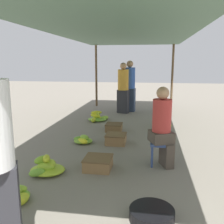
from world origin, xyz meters
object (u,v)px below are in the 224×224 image
object	(u,v)px
banana_pile_right_0	(161,124)
stool	(161,146)
banana_pile_left_1	(98,118)
crate_mid	(116,139)
banana_pile_right_1	(162,110)
crate_near	(114,127)
banana_pile_left_3	(12,196)
banana_pile_left_2	(82,140)
shopper_walking_far	(123,87)
banana_pile_left_0	(46,168)
shopper_walking_mid	(130,85)
crate_far	(98,163)
vendor_seated	(163,126)
basin_black	(152,215)

from	to	relation	value
banana_pile_right_0	stool	bearing A→B (deg)	-92.33
banana_pile_left_1	crate_mid	distance (m)	2.11
banana_pile_right_1	crate_near	xyz separation A→B (m)	(-1.27, -2.65, 0.02)
banana_pile_left_3	banana_pile_right_0	world-z (taller)	banana_pile_right_0
banana_pile_left_2	banana_pile_right_0	xyz separation A→B (m)	(1.67, 1.58, 0.02)
stool	shopper_walking_far	size ratio (longest dim) A/B	0.24
banana_pile_left_2	banana_pile_right_0	distance (m)	2.30
banana_pile_left_0	banana_pile_right_1	distance (m)	5.52
banana_pile_left_1	banana_pile_left_2	distance (m)	2.04
banana_pile_left_3	shopper_walking_mid	xyz separation A→B (m)	(0.90, 5.92, 0.81)
crate_near	banana_pile_right_1	bearing A→B (deg)	64.40
banana_pile_left_3	crate_mid	xyz separation A→B (m)	(0.93, 2.38, 0.02)
crate_mid	crate_far	world-z (taller)	crate_mid
banana_pile_left_3	shopper_walking_far	world-z (taller)	shopper_walking_far
crate_near	crate_far	xyz separation A→B (m)	(0.08, -2.24, 0.00)
banana_pile_left_0	crate_far	xyz separation A→B (m)	(0.74, 0.28, 0.00)
banana_pile_right_1	crate_near	bearing A→B (deg)	-115.60
vendor_seated	banana_pile_left_1	bearing A→B (deg)	120.24
banana_pile_left_1	crate_mid	xyz separation A→B (m)	(0.81, -1.95, 0.01)
stool	banana_pile_left_1	distance (m)	3.37
crate_mid	banana_pile_right_0	bearing A→B (deg)	57.03
basin_black	crate_mid	xyz separation A→B (m)	(-0.74, 2.48, 0.04)
crate_near	shopper_walking_far	size ratio (longest dim) A/B	0.24
banana_pile_right_1	crate_mid	world-z (taller)	banana_pile_right_1
banana_pile_left_1	banana_pile_left_3	distance (m)	4.33
basin_black	banana_pile_right_0	bearing A→B (deg)	86.60
vendor_seated	crate_far	xyz separation A→B (m)	(-0.99, -0.32, -0.57)
vendor_seated	stool	bearing A→B (deg)	158.94
basin_black	shopper_walking_mid	xyz separation A→B (m)	(-0.77, 6.02, 0.83)
banana_pile_right_0	banana_pile_right_1	size ratio (longest dim) A/B	1.02
basin_black	banana_pile_left_1	world-z (taller)	banana_pile_left_1
banana_pile_right_0	banana_pile_right_1	distance (m)	2.10
banana_pile_left_3	crate_mid	size ratio (longest dim) A/B	1.33
shopper_walking_mid	shopper_walking_far	distance (m)	0.36
banana_pile_left_0	shopper_walking_far	bearing A→B (deg)	82.56
crate_near	vendor_seated	bearing A→B (deg)	-60.82
banana_pile_left_0	shopper_walking_mid	distance (m)	5.23
basin_black	banana_pile_left_0	distance (m)	1.83
basin_black	banana_pile_left_1	xyz separation A→B (m)	(-1.55, 4.43, 0.03)
banana_pile_left_2	crate_far	world-z (taller)	crate_far
banana_pile_left_1	crate_mid	bearing A→B (deg)	-67.39
banana_pile_right_1	banana_pile_left_1	bearing A→B (deg)	-138.93
stool	crate_far	xyz separation A→B (m)	(-0.98, -0.32, -0.22)
vendor_seated	banana_pile_left_0	xyz separation A→B (m)	(-1.74, -0.60, -0.57)
banana_pile_left_3	crate_near	size ratio (longest dim) A/B	1.41
crate_mid	crate_near	bearing A→B (deg)	100.92
stool	banana_pile_right_1	world-z (taller)	stool
vendor_seated	shopper_walking_far	world-z (taller)	shopper_walking_far
stool	crate_mid	xyz separation A→B (m)	(-0.87, 0.96, -0.21)
crate_near	banana_pile_left_1	bearing A→B (deg)	122.22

